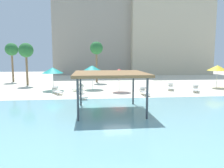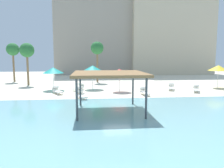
{
  "view_description": "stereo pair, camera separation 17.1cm",
  "coord_description": "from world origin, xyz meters",
  "px_view_note": "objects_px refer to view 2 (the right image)",
  "views": [
    {
      "loc": [
        -2.37,
        -17.51,
        3.77
      ],
      "look_at": [
        -0.3,
        2.0,
        1.3
      ],
      "focal_mm": 34.26,
      "sensor_mm": 36.0,
      "label": 1
    },
    {
      "loc": [
        -2.2,
        -17.53,
        3.77
      ],
      "look_at": [
        -0.3,
        2.0,
        1.3
      ],
      "focal_mm": 34.26,
      "sensor_mm": 36.0,
      "label": 2
    }
  ],
  "objects_px": {
    "beach_umbrella_teal_3": "(93,68)",
    "lounge_chair_1": "(57,91)",
    "lounge_chair_2": "(145,92)",
    "beach_umbrella_yellow_1": "(218,68)",
    "palm_tree_0": "(97,49)",
    "lounge_chair_3": "(79,87)",
    "lounge_chair_4": "(82,95)",
    "lounge_chair_6": "(196,89)",
    "palm_tree_2": "(27,51)",
    "shade_pavilion": "(109,75)",
    "beach_umbrella_teal_4": "(53,70)",
    "beach_umbrella_red_0": "(119,71)",
    "lounge_chair_0": "(171,87)",
    "lounge_chair_5": "(81,91)",
    "palm_tree_1": "(13,50)"
  },
  "relations": [
    {
      "from": "lounge_chair_3",
      "to": "lounge_chair_4",
      "type": "height_order",
      "value": "same"
    },
    {
      "from": "shade_pavilion",
      "to": "beach_umbrella_teal_4",
      "type": "relative_size",
      "value": 1.86
    },
    {
      "from": "lounge_chair_5",
      "to": "palm_tree_2",
      "type": "distance_m",
      "value": 11.46
    },
    {
      "from": "beach_umbrella_yellow_1",
      "to": "palm_tree_0",
      "type": "xyz_separation_m",
      "value": [
        -14.61,
        7.3,
        2.52
      ]
    },
    {
      "from": "lounge_chair_1",
      "to": "lounge_chair_4",
      "type": "xyz_separation_m",
      "value": [
        2.62,
        -2.88,
        0.0
      ]
    },
    {
      "from": "palm_tree_1",
      "to": "lounge_chair_1",
      "type": "bearing_deg",
      "value": -54.93
    },
    {
      "from": "lounge_chair_3",
      "to": "lounge_chair_6",
      "type": "bearing_deg",
      "value": 103.14
    },
    {
      "from": "lounge_chair_5",
      "to": "lounge_chair_4",
      "type": "bearing_deg",
      "value": -4.89
    },
    {
      "from": "lounge_chair_4",
      "to": "palm_tree_2",
      "type": "xyz_separation_m",
      "value": [
        -7.54,
        10.13,
        4.24
      ]
    },
    {
      "from": "beach_umbrella_yellow_1",
      "to": "lounge_chair_5",
      "type": "height_order",
      "value": "beach_umbrella_yellow_1"
    },
    {
      "from": "beach_umbrella_teal_3",
      "to": "palm_tree_0",
      "type": "distance_m",
      "value": 7.26
    },
    {
      "from": "beach_umbrella_red_0",
      "to": "beach_umbrella_yellow_1",
      "type": "distance_m",
      "value": 12.58
    },
    {
      "from": "beach_umbrella_teal_3",
      "to": "lounge_chair_4",
      "type": "distance_m",
      "value": 6.38
    },
    {
      "from": "beach_umbrella_teal_4",
      "to": "lounge_chair_0",
      "type": "distance_m",
      "value": 13.73
    },
    {
      "from": "lounge_chair_2",
      "to": "palm_tree_1",
      "type": "xyz_separation_m",
      "value": [
        -17.14,
        13.38,
        4.48
      ]
    },
    {
      "from": "beach_umbrella_teal_3",
      "to": "palm_tree_2",
      "type": "xyz_separation_m",
      "value": [
        -8.61,
        4.22,
        2.08
      ]
    },
    {
      "from": "beach_umbrella_red_0",
      "to": "beach_umbrella_yellow_1",
      "type": "height_order",
      "value": "beach_umbrella_yellow_1"
    },
    {
      "from": "palm_tree_1",
      "to": "palm_tree_2",
      "type": "height_order",
      "value": "palm_tree_1"
    },
    {
      "from": "beach_umbrella_red_0",
      "to": "lounge_chair_2",
      "type": "height_order",
      "value": "beach_umbrella_red_0"
    },
    {
      "from": "beach_umbrella_red_0",
      "to": "beach_umbrella_teal_3",
      "type": "xyz_separation_m",
      "value": [
        -2.91,
        2.19,
        0.28
      ]
    },
    {
      "from": "palm_tree_0",
      "to": "palm_tree_1",
      "type": "height_order",
      "value": "palm_tree_0"
    },
    {
      "from": "beach_umbrella_red_0",
      "to": "lounge_chair_4",
      "type": "height_order",
      "value": "beach_umbrella_red_0"
    },
    {
      "from": "lounge_chair_4",
      "to": "palm_tree_1",
      "type": "xyz_separation_m",
      "value": [
        -10.92,
        14.71,
        4.48
      ]
    },
    {
      "from": "lounge_chair_6",
      "to": "palm_tree_2",
      "type": "xyz_separation_m",
      "value": [
        -19.84,
        7.51,
        4.24
      ]
    },
    {
      "from": "beach_umbrella_teal_4",
      "to": "lounge_chair_6",
      "type": "relative_size",
      "value": 1.33
    },
    {
      "from": "beach_umbrella_red_0",
      "to": "lounge_chair_4",
      "type": "distance_m",
      "value": 5.76
    },
    {
      "from": "lounge_chair_4",
      "to": "lounge_chair_6",
      "type": "bearing_deg",
      "value": 84.71
    },
    {
      "from": "beach_umbrella_teal_3",
      "to": "lounge_chair_3",
      "type": "distance_m",
      "value": 2.78
    },
    {
      "from": "beach_umbrella_yellow_1",
      "to": "palm_tree_2",
      "type": "xyz_separation_m",
      "value": [
        -23.98,
        4.73,
        2.12
      ]
    },
    {
      "from": "lounge_chair_1",
      "to": "lounge_chair_5",
      "type": "distance_m",
      "value": 2.46
    },
    {
      "from": "lounge_chair_1",
      "to": "palm_tree_1",
      "type": "height_order",
      "value": "palm_tree_1"
    },
    {
      "from": "lounge_chair_2",
      "to": "lounge_chair_3",
      "type": "relative_size",
      "value": 0.97
    },
    {
      "from": "lounge_chair_3",
      "to": "lounge_chair_1",
      "type": "bearing_deg",
      "value": -18.15
    },
    {
      "from": "shade_pavilion",
      "to": "palm_tree_1",
      "type": "bearing_deg",
      "value": 123.56
    },
    {
      "from": "palm_tree_0",
      "to": "beach_umbrella_teal_4",
      "type": "bearing_deg",
      "value": -126.33
    },
    {
      "from": "lounge_chair_6",
      "to": "beach_umbrella_yellow_1",
      "type": "bearing_deg",
      "value": 149.96
    },
    {
      "from": "lounge_chair_2",
      "to": "beach_umbrella_red_0",
      "type": "bearing_deg",
      "value": -139.06
    },
    {
      "from": "lounge_chair_0",
      "to": "lounge_chair_6",
      "type": "relative_size",
      "value": 1.01
    },
    {
      "from": "beach_umbrella_teal_3",
      "to": "lounge_chair_1",
      "type": "height_order",
      "value": "beach_umbrella_teal_3"
    },
    {
      "from": "shade_pavilion",
      "to": "lounge_chair_4",
      "type": "distance_m",
      "value": 5.84
    },
    {
      "from": "lounge_chair_1",
      "to": "palm_tree_2",
      "type": "distance_m",
      "value": 9.73
    },
    {
      "from": "lounge_chair_1",
      "to": "lounge_chair_3",
      "type": "xyz_separation_m",
      "value": [
        2.1,
        2.29,
        0.0
      ]
    },
    {
      "from": "shade_pavilion",
      "to": "beach_umbrella_yellow_1",
      "type": "xyz_separation_m",
      "value": [
        14.32,
        10.35,
        -0.13
      ]
    },
    {
      "from": "beach_umbrella_red_0",
      "to": "lounge_chair_2",
      "type": "bearing_deg",
      "value": -46.83
    },
    {
      "from": "beach_umbrella_yellow_1",
      "to": "beach_umbrella_teal_3",
      "type": "xyz_separation_m",
      "value": [
        -15.37,
        0.51,
        0.04
      ]
    },
    {
      "from": "lounge_chair_6",
      "to": "palm_tree_0",
      "type": "relative_size",
      "value": 0.32
    },
    {
      "from": "lounge_chair_5",
      "to": "palm_tree_0",
      "type": "distance_m",
      "value": 11.46
    },
    {
      "from": "lounge_chair_2",
      "to": "beach_umbrella_yellow_1",
      "type": "bearing_deg",
      "value": 109.47
    },
    {
      "from": "lounge_chair_3",
      "to": "lounge_chair_4",
      "type": "xyz_separation_m",
      "value": [
        0.52,
        -5.17,
        0.0
      ]
    },
    {
      "from": "beach_umbrella_teal_4",
      "to": "lounge_chair_6",
      "type": "height_order",
      "value": "beach_umbrella_teal_4"
    }
  ]
}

